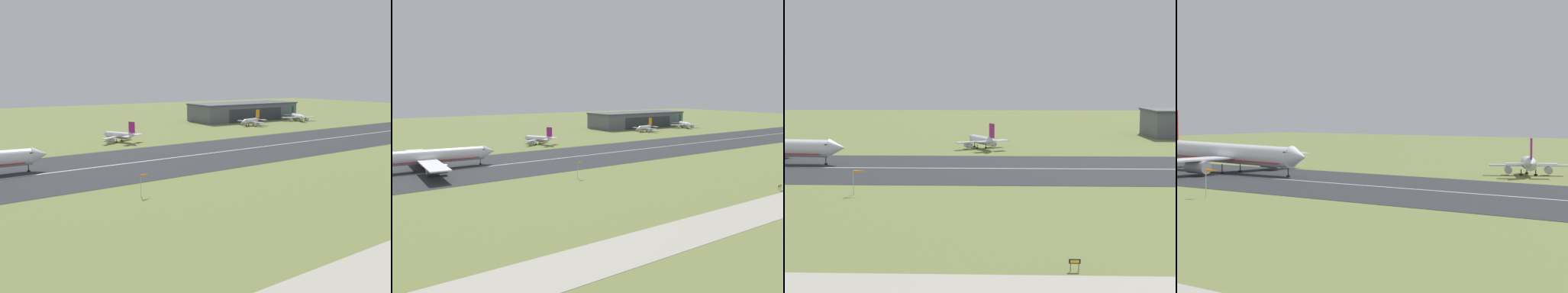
# 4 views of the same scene
# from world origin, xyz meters

# --- Properties ---
(ground_plane) EXTENTS (709.46, 709.46, 0.00)m
(ground_plane) POSITION_xyz_m (0.00, 55.93, 0.00)
(ground_plane) COLOR olive
(runway_strip) EXTENTS (469.46, 50.18, 0.06)m
(runway_strip) POSITION_xyz_m (0.00, 111.86, 0.03)
(runway_strip) COLOR #2B2D30
(runway_strip) RESTS_ON ground_plane
(runway_centreline) EXTENTS (422.51, 0.70, 0.01)m
(runway_centreline) POSITION_xyz_m (0.00, 111.86, 0.07)
(runway_centreline) COLOR silver
(runway_centreline) RESTS_ON runway_strip
(airplane_landing) EXTENTS (55.32, 51.75, 16.30)m
(airplane_landing) POSITION_xyz_m (-93.41, 117.85, 4.84)
(airplane_landing) COLOR white
(airplane_landing) RESTS_ON ground_plane
(airplane_parked_centre) EXTENTS (19.01, 19.73, 9.59)m
(airplane_parked_centre) POSITION_xyz_m (-27.49, 156.55, 2.94)
(airplane_parked_centre) COLOR silver
(airplane_parked_centre) RESTS_ON ground_plane
(windsock_pole) EXTENTS (2.75, 1.45, 5.38)m
(windsock_pole) POSITION_xyz_m (-51.68, 76.38, 4.84)
(windsock_pole) COLOR #B7B7BC
(windsock_pole) RESTS_ON ground_plane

